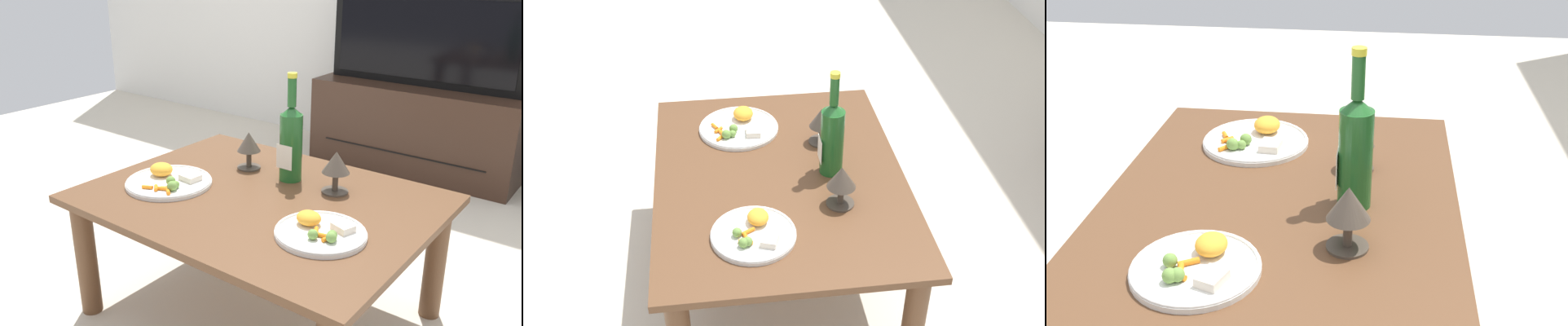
{
  "view_description": "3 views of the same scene",
  "coord_description": "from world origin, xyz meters",
  "views": [
    {
      "loc": [
        0.96,
        -1.25,
        1.15
      ],
      "look_at": [
        -0.05,
        0.07,
        0.52
      ],
      "focal_mm": 37.08,
      "sensor_mm": 36.0,
      "label": 1
    },
    {
      "loc": [
        1.78,
        -0.21,
        1.75
      ],
      "look_at": [
        0.02,
        0.01,
        0.51
      ],
      "focal_mm": 45.93,
      "sensor_mm": 36.0,
      "label": 2
    },
    {
      "loc": [
        1.28,
        0.22,
        1.18
      ],
      "look_at": [
        -0.04,
        0.06,
        0.52
      ],
      "focal_mm": 44.25,
      "sensor_mm": 36.0,
      "label": 3
    }
  ],
  "objects": [
    {
      "name": "dinner_plate_right",
      "position": [
        0.29,
        -0.11,
        0.46
      ],
      "size": [
        0.25,
        0.25,
        0.05
      ],
      "color": "white",
      "rests_on": "dining_table"
    },
    {
      "name": "wine_bottle",
      "position": [
        -0.0,
        0.17,
        0.59
      ],
      "size": [
        0.08,
        0.08,
        0.37
      ],
      "color": "#1E5923",
      "rests_on": "dining_table"
    },
    {
      "name": "dinner_plate_left",
      "position": [
        -0.3,
        -0.11,
        0.46
      ],
      "size": [
        0.29,
        0.29,
        0.06
      ],
      "color": "white",
      "rests_on": "dining_table"
    },
    {
      "name": "tv_stand",
      "position": [
        -0.14,
        1.66,
        0.25
      ],
      "size": [
        1.17,
        0.42,
        0.49
      ],
      "color": "#382319",
      "rests_on": "ground_plane"
    },
    {
      "name": "dining_table",
      "position": [
        0.0,
        0.0,
        0.37
      ],
      "size": [
        1.08,
        0.82,
        0.44
      ],
      "color": "brown",
      "rests_on": "ground_plane"
    },
    {
      "name": "ground_plane",
      "position": [
        0.0,
        0.0,
        0.0
      ],
      "size": [
        6.4,
        6.4,
        0.0
      ],
      "primitive_type": "plane",
      "color": "beige"
    },
    {
      "name": "tv_screen",
      "position": [
        -0.14,
        1.65,
        0.75
      ],
      "size": [
        1.09,
        0.05,
        0.51
      ],
      "color": "black",
      "rests_on": "tv_stand"
    },
    {
      "name": "goblet_left",
      "position": [
        -0.18,
        0.17,
        0.54
      ],
      "size": [
        0.09,
        0.09,
        0.14
      ],
      "color": "#473D33",
      "rests_on": "dining_table"
    },
    {
      "name": "goblet_right",
      "position": [
        0.18,
        0.17,
        0.54
      ],
      "size": [
        0.09,
        0.09,
        0.14
      ],
      "color": "#473D33",
      "rests_on": "dining_table"
    }
  ]
}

